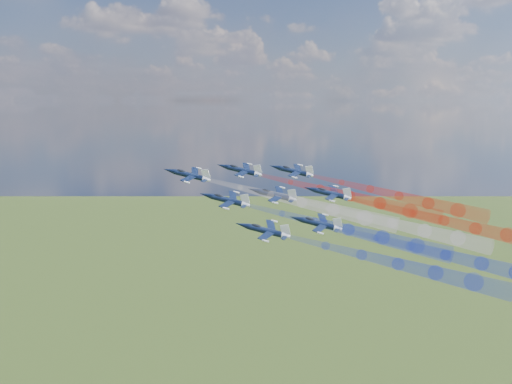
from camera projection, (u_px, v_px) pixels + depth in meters
jet_lead at (189, 175)px, 161.27m from camera, size 17.49×17.58×8.99m
trail_lead at (302, 202)px, 157.11m from camera, size 40.31×37.71×16.12m
jet_inner_left at (227, 200)px, 151.63m from camera, size 17.49×17.58×8.99m
trail_inner_left at (348, 230)px, 147.47m from camera, size 40.31×37.71×16.12m
jet_inner_right at (241, 170)px, 169.79m from camera, size 17.49×17.58×8.99m
trail_inner_right at (350, 196)px, 165.63m from camera, size 40.31×37.71×16.12m
jet_outer_left at (265, 231)px, 139.82m from camera, size 17.49×17.58×8.99m
trail_outer_left at (398, 264)px, 135.66m from camera, size 40.31×37.71×16.12m
jet_center_third at (275, 195)px, 158.29m from camera, size 17.49×17.58×8.99m
trail_center_third at (392, 223)px, 154.13m from camera, size 40.31×37.71×16.12m
jet_outer_right at (293, 171)px, 176.29m from camera, size 17.49×17.58×8.99m
trail_outer_right at (399, 196)px, 172.13m from camera, size 40.31×37.71×16.12m
jet_rear_left at (318, 224)px, 147.70m from camera, size 17.49×17.58×8.99m
trail_rear_left at (446, 255)px, 143.54m from camera, size 40.31×37.71×16.12m
jet_rear_right at (330, 193)px, 164.61m from camera, size 17.49×17.58×8.99m
trail_rear_right at (444, 221)px, 160.45m from camera, size 40.31×37.71×16.12m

